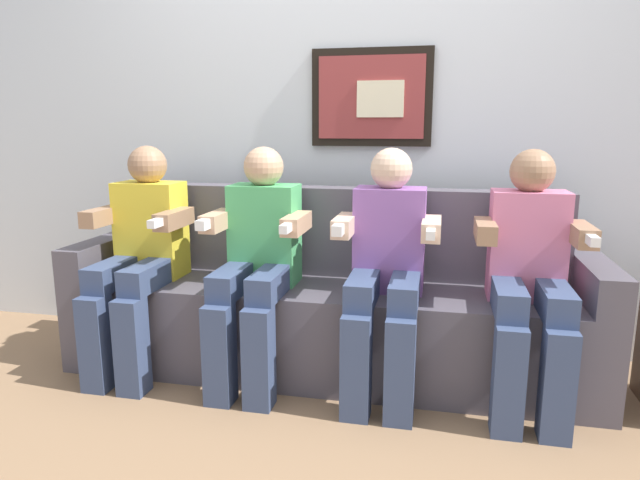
{
  "coord_description": "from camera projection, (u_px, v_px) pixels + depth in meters",
  "views": [
    {
      "loc": [
        0.52,
        -2.26,
        1.21
      ],
      "look_at": [
        0.0,
        0.15,
        0.7
      ],
      "focal_mm": 31.31,
      "sensor_mm": 36.0,
      "label": 1
    }
  ],
  "objects": [
    {
      "name": "couch",
      "position": [
        328.0,
        309.0,
        2.77
      ],
      "size": [
        2.56,
        0.58,
        0.9
      ],
      "color": "#514C56",
      "rests_on": "ground_plane"
    },
    {
      "name": "person_right_center",
      "position": [
        387.0,
        263.0,
        2.48
      ],
      "size": [
        0.46,
        0.56,
        1.11
      ],
      "color": "#8C59A5",
      "rests_on": "ground_plane"
    },
    {
      "name": "person_rightmost",
      "position": [
        530.0,
        271.0,
        2.36
      ],
      "size": [
        0.46,
        0.56,
        1.11
      ],
      "color": "pink",
      "rests_on": "ground_plane"
    },
    {
      "name": "ground_plane",
      "position": [
        313.0,
        398.0,
        2.52
      ],
      "size": [
        6.45,
        6.45,
        0.0
      ],
      "primitive_type": "plane",
      "color": "#8C6B4C"
    },
    {
      "name": "person_leftmost",
      "position": [
        140.0,
        251.0,
        2.73
      ],
      "size": [
        0.46,
        0.56,
        1.11
      ],
      "color": "yellow",
      "rests_on": "ground_plane"
    },
    {
      "name": "back_wall_assembly",
      "position": [
        345.0,
        108.0,
        2.98
      ],
      "size": [
        4.96,
        0.1,
        2.6
      ],
      "color": "silver",
      "rests_on": "ground_plane"
    },
    {
      "name": "person_left_center",
      "position": [
        257.0,
        257.0,
        2.61
      ],
      "size": [
        0.46,
        0.56,
        1.11
      ],
      "color": "#4CB266",
      "rests_on": "ground_plane"
    }
  ]
}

